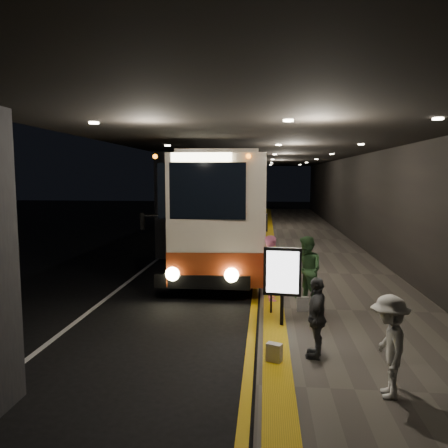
{
  "coord_description": "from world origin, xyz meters",
  "views": [
    {
      "loc": [
        2.62,
        -13.8,
        3.42
      ],
      "look_at": [
        1.13,
        1.73,
        1.7
      ],
      "focal_mm": 35.0,
      "sensor_mm": 36.0,
      "label": 1
    }
  ],
  "objects_px": {
    "passenger_waiting_green": "(307,270)",
    "passenger_waiting_white": "(389,346)",
    "bag_plain": "(274,353)",
    "bag_polka": "(303,304)",
    "info_sign": "(282,273)",
    "coach_main": "(224,212)",
    "coach_second": "(241,197)",
    "stanchion_post": "(271,292)",
    "passenger_waiting_grey": "(317,317)",
    "passenger_boarding": "(272,268)"
  },
  "relations": [
    {
      "from": "passenger_waiting_white",
      "to": "info_sign",
      "type": "bearing_deg",
      "value": -148.37
    },
    {
      "from": "passenger_boarding",
      "to": "info_sign",
      "type": "height_order",
      "value": "info_sign"
    },
    {
      "from": "passenger_waiting_grey",
      "to": "bag_plain",
      "type": "xyz_separation_m",
      "value": [
        -0.76,
        -0.29,
        -0.57
      ]
    },
    {
      "from": "passenger_waiting_green",
      "to": "bag_plain",
      "type": "height_order",
      "value": "passenger_waiting_green"
    },
    {
      "from": "coach_main",
      "to": "bag_plain",
      "type": "bearing_deg",
      "value": -83.06
    },
    {
      "from": "passenger_waiting_white",
      "to": "stanchion_post",
      "type": "bearing_deg",
      "value": -150.78
    },
    {
      "from": "coach_main",
      "to": "passenger_waiting_white",
      "type": "xyz_separation_m",
      "value": [
        3.52,
        -11.33,
        -1.02
      ]
    },
    {
      "from": "passenger_waiting_green",
      "to": "stanchion_post",
      "type": "relative_size",
      "value": 1.66
    },
    {
      "from": "passenger_boarding",
      "to": "info_sign",
      "type": "distance_m",
      "value": 2.0
    },
    {
      "from": "passenger_waiting_green",
      "to": "bag_plain",
      "type": "relative_size",
      "value": 5.23
    },
    {
      "from": "passenger_waiting_green",
      "to": "bag_polka",
      "type": "relative_size",
      "value": 4.95
    },
    {
      "from": "passenger_waiting_green",
      "to": "coach_main",
      "type": "bearing_deg",
      "value": 173.03
    },
    {
      "from": "passenger_waiting_green",
      "to": "passenger_waiting_white",
      "type": "xyz_separation_m",
      "value": [
        0.77,
        -4.73,
        -0.1
      ]
    },
    {
      "from": "passenger_waiting_green",
      "to": "bag_polka",
      "type": "xyz_separation_m",
      "value": [
        -0.15,
        -0.68,
        -0.69
      ]
    },
    {
      "from": "passenger_waiting_white",
      "to": "passenger_waiting_green",
      "type": "bearing_deg",
      "value": -165.39
    },
    {
      "from": "passenger_boarding",
      "to": "passenger_waiting_grey",
      "type": "height_order",
      "value": "passenger_boarding"
    },
    {
      "from": "passenger_waiting_white",
      "to": "passenger_boarding",
      "type": "bearing_deg",
      "value": -156.01
    },
    {
      "from": "passenger_waiting_green",
      "to": "passenger_waiting_white",
      "type": "bearing_deg",
      "value": -20.36
    },
    {
      "from": "bag_polka",
      "to": "passenger_boarding",
      "type": "bearing_deg",
      "value": 130.21
    },
    {
      "from": "passenger_waiting_white",
      "to": "passenger_waiting_grey",
      "type": "xyz_separation_m",
      "value": [
        -0.9,
        1.34,
        -0.03
      ]
    },
    {
      "from": "coach_main",
      "to": "bag_polka",
      "type": "distance_m",
      "value": 7.9
    },
    {
      "from": "passenger_boarding",
      "to": "bag_polka",
      "type": "xyz_separation_m",
      "value": [
        0.75,
        -0.88,
        -0.69
      ]
    },
    {
      "from": "bag_plain",
      "to": "stanchion_post",
      "type": "xyz_separation_m",
      "value": [
        -0.02,
        2.76,
        0.36
      ]
    },
    {
      "from": "passenger_waiting_grey",
      "to": "bag_plain",
      "type": "bearing_deg",
      "value": -56.63
    },
    {
      "from": "coach_main",
      "to": "passenger_boarding",
      "type": "relative_size",
      "value": 7.56
    },
    {
      "from": "passenger_waiting_white",
      "to": "bag_plain",
      "type": "xyz_separation_m",
      "value": [
        -1.66,
        1.05,
        -0.6
      ]
    },
    {
      "from": "passenger_waiting_green",
      "to": "info_sign",
      "type": "xyz_separation_m",
      "value": [
        -0.69,
        -1.76,
        0.3
      ]
    },
    {
      "from": "passenger_boarding",
      "to": "bag_polka",
      "type": "height_order",
      "value": "passenger_boarding"
    },
    {
      "from": "coach_second",
      "to": "passenger_waiting_white",
      "type": "relative_size",
      "value": 8.12
    },
    {
      "from": "coach_second",
      "to": "passenger_waiting_grey",
      "type": "height_order",
      "value": "coach_second"
    },
    {
      "from": "coach_second",
      "to": "passenger_boarding",
      "type": "height_order",
      "value": "coach_second"
    },
    {
      "from": "coach_second",
      "to": "bag_polka",
      "type": "height_order",
      "value": "coach_second"
    },
    {
      "from": "bag_polka",
      "to": "stanchion_post",
      "type": "height_order",
      "value": "stanchion_post"
    },
    {
      "from": "bag_polka",
      "to": "info_sign",
      "type": "distance_m",
      "value": 1.57
    },
    {
      "from": "passenger_boarding",
      "to": "stanchion_post",
      "type": "height_order",
      "value": "passenger_boarding"
    },
    {
      "from": "info_sign",
      "to": "passenger_waiting_grey",
      "type": "bearing_deg",
      "value": -64.45
    },
    {
      "from": "bag_polka",
      "to": "stanchion_post",
      "type": "xyz_separation_m",
      "value": [
        -0.77,
        -0.24,
        0.35
      ]
    },
    {
      "from": "bag_polka",
      "to": "passenger_waiting_white",
      "type": "bearing_deg",
      "value": -77.22
    },
    {
      "from": "bag_plain",
      "to": "info_sign",
      "type": "xyz_separation_m",
      "value": [
        0.2,
        1.92,
        1.0
      ]
    },
    {
      "from": "passenger_waiting_grey",
      "to": "stanchion_post",
      "type": "distance_m",
      "value": 2.6
    },
    {
      "from": "passenger_waiting_grey",
      "to": "bag_plain",
      "type": "height_order",
      "value": "passenger_waiting_grey"
    },
    {
      "from": "passenger_boarding",
      "to": "passenger_waiting_green",
      "type": "relative_size",
      "value": 0.99
    },
    {
      "from": "coach_main",
      "to": "passenger_waiting_white",
      "type": "distance_m",
      "value": 11.91
    },
    {
      "from": "passenger_waiting_green",
      "to": "info_sign",
      "type": "height_order",
      "value": "passenger_waiting_green"
    },
    {
      "from": "coach_second",
      "to": "bag_plain",
      "type": "relative_size",
      "value": 37.48
    },
    {
      "from": "coach_second",
      "to": "bag_polka",
      "type": "relative_size",
      "value": 35.45
    },
    {
      "from": "passenger_waiting_green",
      "to": "info_sign",
      "type": "relative_size",
      "value": 1.0
    },
    {
      "from": "passenger_waiting_green",
      "to": "bag_plain",
      "type": "bearing_deg",
      "value": -43.26
    },
    {
      "from": "passenger_waiting_grey",
      "to": "passenger_boarding",
      "type": "bearing_deg",
      "value": -155.52
    },
    {
      "from": "coach_main",
      "to": "passenger_waiting_green",
      "type": "relative_size",
      "value": 7.5
    }
  ]
}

